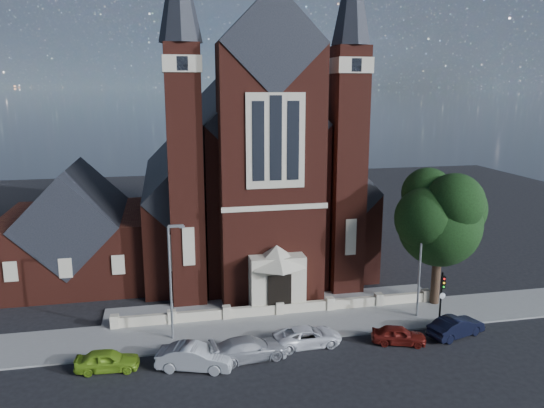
{
  "coord_description": "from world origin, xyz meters",
  "views": [
    {
      "loc": [
        -8.11,
        -29.99,
        16.83
      ],
      "look_at": [
        0.57,
        12.0,
        7.39
      ],
      "focal_mm": 35.0,
      "sensor_mm": 36.0,
      "label": 1
    }
  ],
  "objects": [
    {
      "name": "traffic_signal",
      "position": [
        11.0,
        2.43,
        2.58
      ],
      "size": [
        0.28,
        0.42,
        4.0
      ],
      "color": "black",
      "rests_on": "ground"
    },
    {
      "name": "ground",
      "position": [
        0.0,
        15.0,
        0.0
      ],
      "size": [
        120.0,
        120.0,
        0.0
      ],
      "primitive_type": "plane",
      "color": "black",
      "rests_on": "ground"
    },
    {
      "name": "car_white_suv",
      "position": [
        0.81,
        1.39,
        0.64
      ],
      "size": [
        4.7,
        2.38,
        1.27
      ],
      "primitive_type": "imported",
      "rotation": [
        0.0,
        0.0,
        1.63
      ],
      "color": "white",
      "rests_on": "ground"
    },
    {
      "name": "street_lamp_left",
      "position": [
        -7.91,
        4.0,
        4.6
      ],
      "size": [
        1.16,
        0.22,
        8.09
      ],
      "color": "gray",
      "rests_on": "ground"
    },
    {
      "name": "car_navy",
      "position": [
        11.2,
        0.61,
        0.7
      ],
      "size": [
        4.51,
        2.71,
        1.4
      ],
      "primitive_type": "imported",
      "rotation": [
        0.0,
        0.0,
        1.88
      ],
      "color": "black",
      "rests_on": "ground"
    },
    {
      "name": "street_tree",
      "position": [
        12.6,
        5.71,
        6.96
      ],
      "size": [
        6.4,
        6.6,
        10.7
      ],
      "color": "black",
      "rests_on": "ground"
    },
    {
      "name": "car_silver_b",
      "position": [
        -3.31,
        0.37,
        0.71
      ],
      "size": [
        5.09,
        2.56,
        1.42
      ],
      "primitive_type": "imported",
      "rotation": [
        0.0,
        0.0,
        1.69
      ],
      "color": "#97999E",
      "rests_on": "ground"
    },
    {
      "name": "church",
      "position": [
        -0.0,
        22.94,
        8.19
      ],
      "size": [
        20.01,
        34.9,
        29.2
      ],
      "color": "#4E1D14",
      "rests_on": "ground"
    },
    {
      "name": "parish_hall",
      "position": [
        -16.0,
        18.0,
        4.01
      ],
      "size": [
        12.0,
        12.2,
        10.24
      ],
      "color": "#4E1D14",
      "rests_on": "ground"
    },
    {
      "name": "pavement_strip",
      "position": [
        0.0,
        4.5,
        0.0
      ],
      "size": [
        60.0,
        5.0,
        0.12
      ],
      "primitive_type": "cube",
      "color": "gray",
      "rests_on": "ground"
    },
    {
      "name": "car_silver_a",
      "position": [
        -6.75,
        -0.14,
        0.77
      ],
      "size": [
        4.91,
        2.88,
        1.53
      ],
      "primitive_type": "imported",
      "rotation": [
        0.0,
        0.0,
        1.28
      ],
      "color": "#979A9D",
      "rests_on": "ground"
    },
    {
      "name": "street_lamp_right",
      "position": [
        10.09,
        4.0,
        4.6
      ],
      "size": [
        1.16,
        0.22,
        8.09
      ],
      "color": "gray",
      "rests_on": "ground"
    },
    {
      "name": "car_dark_red",
      "position": [
        6.85,
        0.38,
        0.61
      ],
      "size": [
        3.88,
        2.53,
        1.23
      ],
      "primitive_type": "imported",
      "rotation": [
        0.0,
        0.0,
        1.24
      ],
      "color": "maroon",
      "rests_on": "ground"
    },
    {
      "name": "forecourt_wall",
      "position": [
        0.0,
        6.5,
        0.0
      ],
      "size": [
        24.0,
        0.4,
        0.9
      ],
      "primitive_type": "cube",
      "color": "#BFB798",
      "rests_on": "ground"
    },
    {
      "name": "car_lime_van",
      "position": [
        -11.97,
        0.76,
        0.65
      ],
      "size": [
        3.93,
        1.83,
        1.3
      ],
      "primitive_type": "imported",
      "rotation": [
        0.0,
        0.0,
        1.49
      ],
      "color": "#76A621",
      "rests_on": "ground"
    },
    {
      "name": "forecourt_paving",
      "position": [
        0.0,
        8.5,
        0.0
      ],
      "size": [
        26.0,
        3.0,
        0.14
      ],
      "primitive_type": "cube",
      "color": "gray",
      "rests_on": "ground"
    }
  ]
}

